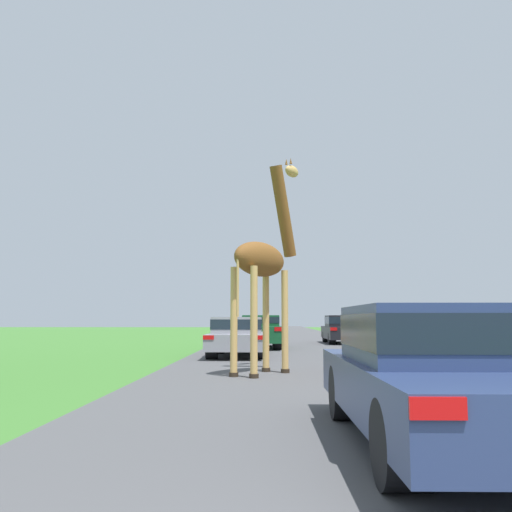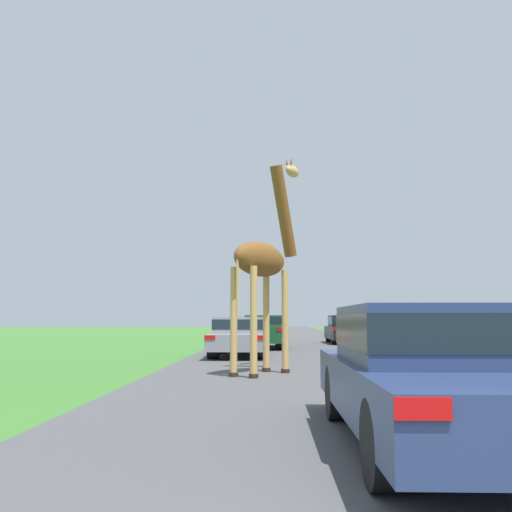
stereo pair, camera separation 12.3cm
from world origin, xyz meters
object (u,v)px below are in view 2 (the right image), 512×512
object	(u,v)px
car_verge_right	(346,329)
car_lead_maroon	(433,370)
car_queue_right	(263,330)
car_far_ahead	(418,343)
car_rear_follower	(391,332)
giraffe_near_road	(265,260)
car_queue_left	(239,335)

from	to	relation	value
car_verge_right	car_lead_maroon	bearing A→B (deg)	-95.53
car_queue_right	car_far_ahead	distance (m)	11.63
car_far_ahead	car_rear_follower	world-z (taller)	car_rear_follower
giraffe_near_road	car_lead_maroon	xyz separation A→B (m)	(1.78, -7.08, -1.89)
giraffe_near_road	car_verge_right	distance (m)	16.28
car_lead_maroon	car_queue_left	distance (m)	13.35
car_lead_maroon	car_far_ahead	world-z (taller)	car_lead_maroon
car_far_ahead	giraffe_near_road	bearing A→B (deg)	-176.93
giraffe_near_road	car_queue_right	size ratio (longest dim) A/B	1.14
car_queue_left	car_verge_right	xyz separation A→B (m)	(4.95, 9.69, 0.04)
car_queue_right	car_verge_right	world-z (taller)	car_verge_right
car_rear_follower	car_queue_right	bearing A→B (deg)	147.46
car_queue_right	car_queue_left	bearing A→B (deg)	-98.25
giraffe_near_road	car_queue_left	size ratio (longest dim) A/B	1.18
car_verge_right	car_queue_left	bearing A→B (deg)	-117.04
car_queue_right	car_rear_follower	distance (m)	5.77
car_lead_maroon	car_rear_follower	xyz separation A→B (m)	(2.88, 15.17, 0.01)
car_queue_right	car_queue_left	xyz separation A→B (m)	(-0.76, -5.22, -0.05)
giraffe_near_road	car_queue_right	xyz separation A→B (m)	(-0.20, 11.19, -1.88)
car_far_ahead	car_lead_maroon	bearing A→B (deg)	-103.80
giraffe_near_road	car_queue_left	world-z (taller)	giraffe_near_road
car_queue_left	car_far_ahead	distance (m)	7.35
car_queue_right	car_far_ahead	size ratio (longest dim) A/B	1.10
car_lead_maroon	car_queue_left	size ratio (longest dim) A/B	1.04
car_lead_maroon	car_far_ahead	distance (m)	7.49
car_queue_left	car_rear_follower	size ratio (longest dim) A/B	1.07
car_queue_left	car_rear_follower	bearing A→B (deg)	20.59
car_queue_left	car_lead_maroon	bearing A→B (deg)	-78.13
car_lead_maroon	car_queue_left	xyz separation A→B (m)	(-2.74, 13.06, -0.04)
car_lead_maroon	car_queue_left	bearing A→B (deg)	101.87
car_rear_follower	car_queue_left	bearing A→B (deg)	-159.41
car_queue_right	car_rear_follower	bearing A→B (deg)	-32.54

